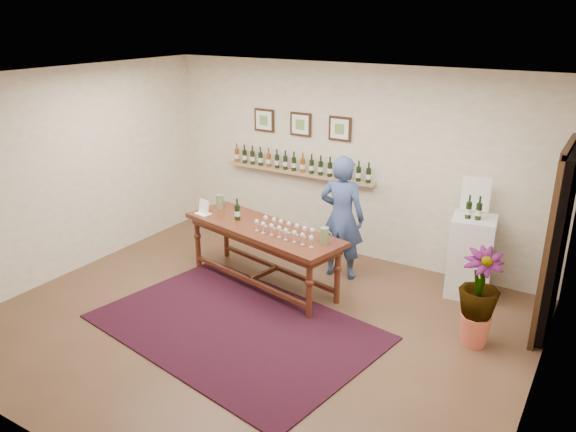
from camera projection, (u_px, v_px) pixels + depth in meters
The scene contains 14 objects.
ground at pixel (253, 324), 6.59m from camera, with size 6.00×6.00×0.00m, color #4F3422.
room_shell at pixel (486, 220), 6.67m from camera, with size 6.00×6.00×6.00m.
rug at pixel (236, 327), 6.51m from camera, with size 3.18×2.12×0.02m, color #420B0D.
tasting_table at pixel (262, 236), 7.33m from camera, with size 2.42×1.20×0.82m.
table_glasses at pixel (284, 229), 6.99m from camera, with size 1.15×0.27×0.16m, color silver, non-canonical shape.
table_bottles at pixel (239, 208), 7.52m from camera, with size 0.28×0.16×0.30m, color black, non-canonical shape.
pitcher_left at pixel (220, 202), 7.95m from camera, with size 0.13×0.13×0.20m, color #6B7B4C, non-canonical shape.
pitcher_right at pixel (324, 236), 6.74m from camera, with size 0.13×0.13×0.20m, color #6B7B4C, non-canonical shape.
menu_card at pixel (204, 207), 7.75m from camera, with size 0.21×0.15×0.19m, color white.
display_pedestal at pixel (470, 256), 7.13m from camera, with size 0.52×0.52×1.05m, color silver.
pedestal_bottles at pixel (474, 206), 6.86m from camera, with size 0.33×0.09×0.33m, color black, non-canonical shape.
info_sign at pixel (476, 194), 7.05m from camera, with size 0.35×0.02×0.49m, color white.
potted_plant at pixel (478, 298), 6.01m from camera, with size 0.65×0.65×0.97m.
person at pixel (342, 217), 7.53m from camera, with size 0.62×0.41×1.71m, color #33487A.
Camera 1 is at (3.36, -4.70, 3.44)m, focal length 35.00 mm.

